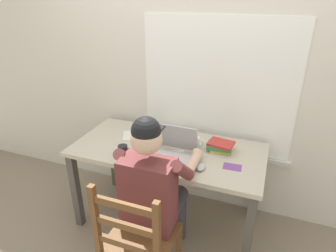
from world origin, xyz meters
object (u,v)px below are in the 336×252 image
(computer_mouse, at_px, (201,167))
(landscape_photo_print, at_px, (232,167))
(desk, at_px, (168,158))
(book_stack_main, at_px, (220,146))
(coffee_mug_dark, at_px, (123,151))
(wooden_chair, at_px, (138,243))
(coffee_mug_white, at_px, (194,142))
(seated_person, at_px, (155,187))
(laptop, at_px, (173,150))
(coffee_mug_spare, at_px, (141,127))

(computer_mouse, xyz_separation_m, landscape_photo_print, (0.20, 0.11, -0.02))
(desk, relative_size, book_stack_main, 7.16)
(computer_mouse, bearing_deg, coffee_mug_dark, -177.33)
(landscape_photo_print, bearing_deg, wooden_chair, -129.45)
(wooden_chair, height_order, coffee_mug_dark, wooden_chair)
(wooden_chair, relative_size, computer_mouse, 9.37)
(computer_mouse, height_order, coffee_mug_white, coffee_mug_white)
(seated_person, height_order, landscape_photo_print, seated_person)
(book_stack_main, distance_m, landscape_photo_print, 0.25)
(coffee_mug_white, bearing_deg, book_stack_main, 6.36)
(coffee_mug_white, bearing_deg, coffee_mug_dark, -145.85)
(laptop, distance_m, computer_mouse, 0.26)
(desk, xyz_separation_m, coffee_mug_dark, (-0.27, -0.23, 0.14))
(wooden_chair, height_order, landscape_photo_print, wooden_chair)
(wooden_chair, bearing_deg, desk, 95.76)
(desk, xyz_separation_m, laptop, (0.08, -0.11, 0.15))
(coffee_mug_dark, bearing_deg, coffee_mug_spare, 97.12)
(wooden_chair, distance_m, coffee_mug_dark, 0.68)
(computer_mouse, height_order, coffee_mug_spare, coffee_mug_spare)
(laptop, height_order, coffee_mug_dark, laptop)
(desk, bearing_deg, wooden_chair, -84.24)
(wooden_chair, xyz_separation_m, computer_mouse, (0.25, 0.52, 0.30))
(desk, bearing_deg, laptop, -52.55)
(coffee_mug_dark, bearing_deg, landscape_photo_print, 9.44)
(computer_mouse, xyz_separation_m, coffee_mug_white, (-0.13, 0.29, 0.03))
(coffee_mug_white, height_order, coffee_mug_dark, coffee_mug_white)
(laptop, distance_m, coffee_mug_spare, 0.51)
(desk, xyz_separation_m, coffee_mug_white, (0.19, 0.09, 0.14))
(wooden_chair, xyz_separation_m, landscape_photo_print, (0.46, 0.62, 0.28))
(desk, height_order, wooden_chair, wooden_chair)
(landscape_photo_print, bearing_deg, coffee_mug_spare, 158.03)
(laptop, bearing_deg, book_stack_main, 34.73)
(wooden_chair, distance_m, laptop, 0.70)
(computer_mouse, xyz_separation_m, coffee_mug_dark, (-0.60, -0.03, 0.03))
(laptop, bearing_deg, wooden_chair, -90.94)
(coffee_mug_dark, distance_m, coffee_mug_spare, 0.43)
(laptop, height_order, coffee_mug_spare, laptop)
(computer_mouse, distance_m, coffee_mug_white, 0.32)
(laptop, height_order, coffee_mug_white, laptop)
(desk, distance_m, book_stack_main, 0.44)
(computer_mouse, bearing_deg, laptop, 159.15)
(wooden_chair, xyz_separation_m, coffee_mug_spare, (-0.40, 0.91, 0.33))
(wooden_chair, xyz_separation_m, laptop, (0.01, 0.61, 0.34))
(coffee_mug_spare, bearing_deg, computer_mouse, -31.31)
(coffee_mug_white, xyz_separation_m, landscape_photo_print, (0.33, -0.18, -0.04))
(wooden_chair, distance_m, coffee_mug_spare, 1.05)
(wooden_chair, bearing_deg, seated_person, 90.00)
(laptop, bearing_deg, coffee_mug_dark, -161.30)
(computer_mouse, xyz_separation_m, book_stack_main, (0.07, 0.31, 0.02))
(computer_mouse, bearing_deg, landscape_photo_print, 27.32)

